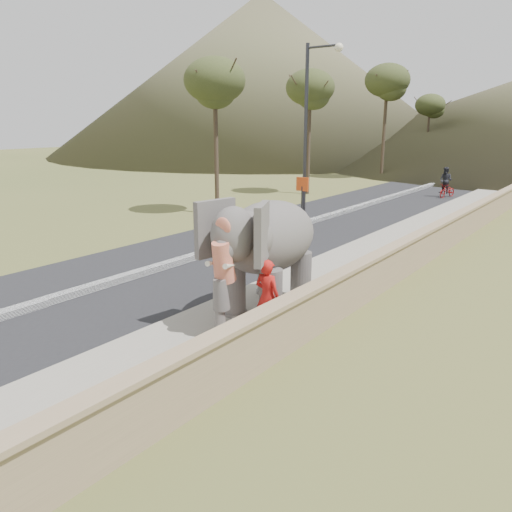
{
  "coord_description": "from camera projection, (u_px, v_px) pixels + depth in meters",
  "views": [
    {
      "loc": [
        7.02,
        -6.22,
        4.79
      ],
      "look_at": [
        0.2,
        2.86,
        1.7
      ],
      "focal_mm": 35.0,
      "sensor_mm": 36.0,
      "label": 1
    }
  ],
  "objects": [
    {
      "name": "motorcyclist",
      "position": [
        447.0,
        186.0,
        31.9
      ],
      "size": [
        1.1,
        1.78,
        1.94
      ],
      "color": "maroon",
      "rests_on": "ground"
    },
    {
      "name": "signboard",
      "position": [
        302.0,
        195.0,
        21.94
      ],
      "size": [
        0.6,
        0.08,
        2.4
      ],
      "color": "#2D2D33",
      "rests_on": "ground"
    },
    {
      "name": "road",
      "position": [
        259.0,
        239.0,
        20.74
      ],
      "size": [
        7.0,
        120.0,
        0.03
      ],
      "primitive_type": "cube",
      "color": "black",
      "rests_on": "ground"
    },
    {
      "name": "trees",
      "position": [
        509.0,
        134.0,
        32.07
      ],
      "size": [
        46.67,
        34.32,
        9.54
      ],
      "color": "#473828",
      "rests_on": "ground"
    },
    {
      "name": "elephant_and_man",
      "position": [
        269.0,
        253.0,
        12.52
      ],
      "size": [
        2.56,
        4.23,
        2.88
      ],
      "color": "slate",
      "rests_on": "ground"
    },
    {
      "name": "hill_left",
      "position": [
        261.0,
        76.0,
        71.69
      ],
      "size": [
        60.0,
        60.0,
        22.0
      ],
      "primitive_type": "cone",
      "color": "brown",
      "rests_on": "ground"
    },
    {
      "name": "walkway",
      "position": [
        371.0,
        257.0,
        17.82
      ],
      "size": [
        3.0,
        120.0,
        0.15
      ],
      "primitive_type": "cube",
      "color": "#9E9687",
      "rests_on": "ground"
    },
    {
      "name": "lamppost",
      "position": [
        312.0,
        119.0,
        21.96
      ],
      "size": [
        1.76,
        0.36,
        8.0
      ],
      "color": "#29282D",
      "rests_on": "ground"
    },
    {
      "name": "parapet",
      "position": [
        418.0,
        251.0,
        16.74
      ],
      "size": [
        0.3,
        120.0,
        1.1
      ],
      "primitive_type": "cube",
      "color": "tan",
      "rests_on": "ground"
    },
    {
      "name": "median",
      "position": [
        259.0,
        237.0,
        20.71
      ],
      "size": [
        0.35,
        120.0,
        0.22
      ],
      "primitive_type": "cube",
      "color": "black",
      "rests_on": "ground"
    },
    {
      "name": "ground",
      "position": [
        164.0,
        365.0,
        10.13
      ],
      "size": [
        160.0,
        160.0,
        0.0
      ],
      "primitive_type": "plane",
      "color": "olive",
      "rests_on": "ground"
    }
  ]
}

